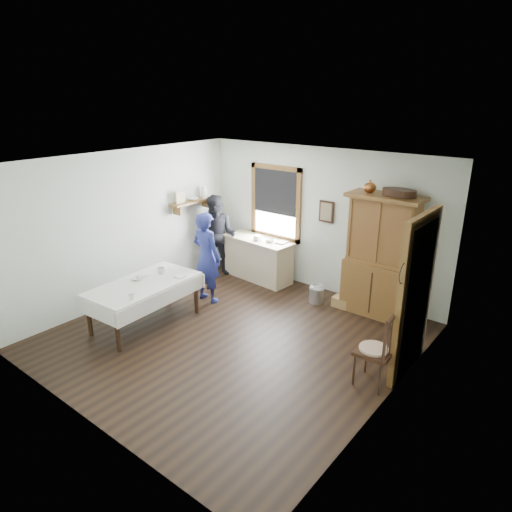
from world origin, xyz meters
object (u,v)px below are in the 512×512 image
(dining_table, at_px, (145,303))
(figure_dark, at_px, (218,238))
(wicker_basket, at_px, (342,302))
(spindle_chair, at_px, (375,348))
(pail, at_px, (316,295))
(china_hutch, at_px, (380,256))
(woman_blue, at_px, (207,261))
(work_counter, at_px, (258,259))

(dining_table, height_order, figure_dark, figure_dark)
(wicker_basket, distance_m, figure_dark, 2.89)
(spindle_chair, height_order, pail, spindle_chair)
(dining_table, relative_size, spindle_chair, 1.75)
(dining_table, bearing_deg, china_hutch, 44.29)
(spindle_chair, distance_m, woman_blue, 3.52)
(china_hutch, bearing_deg, woman_blue, -151.55)
(wicker_basket, bearing_deg, woman_blue, -148.30)
(china_hutch, bearing_deg, spindle_chair, -66.53)
(pail, bearing_deg, dining_table, -125.88)
(woman_blue, bearing_deg, wicker_basket, -147.47)
(work_counter, distance_m, wicker_basket, 2.01)
(wicker_basket, height_order, figure_dark, figure_dark)
(dining_table, distance_m, spindle_chair, 3.72)
(dining_table, bearing_deg, pail, 54.12)
(woman_blue, bearing_deg, china_hutch, -150.77)
(dining_table, relative_size, figure_dark, 1.18)
(woman_blue, bearing_deg, figure_dark, -54.73)
(dining_table, height_order, spindle_chair, spindle_chair)
(work_counter, distance_m, dining_table, 2.69)
(spindle_chair, relative_size, woman_blue, 0.68)
(work_counter, bearing_deg, wicker_basket, 1.78)
(dining_table, distance_m, pail, 3.03)
(wicker_basket, bearing_deg, pail, -164.67)
(pail, bearing_deg, woman_blue, -144.52)
(china_hutch, relative_size, pail, 7.28)
(pail, height_order, wicker_basket, pail)
(wicker_basket, bearing_deg, work_counter, 176.84)
(woman_blue, bearing_deg, pail, -143.69)
(work_counter, relative_size, wicker_basket, 4.89)
(china_hutch, height_order, spindle_chair, china_hutch)
(figure_dark, bearing_deg, wicker_basket, -17.69)
(pail, relative_size, figure_dark, 0.18)
(spindle_chair, xyz_separation_m, wicker_basket, (-1.41, 1.78, -0.43))
(china_hutch, height_order, woman_blue, china_hutch)
(spindle_chair, distance_m, wicker_basket, 2.31)
(work_counter, bearing_deg, china_hutch, 5.87)
(dining_table, xyz_separation_m, woman_blue, (0.16, 1.30, 0.41))
(spindle_chair, relative_size, pail, 3.66)
(china_hutch, xyz_separation_m, figure_dark, (-3.37, -0.35, -0.27))
(wicker_basket, bearing_deg, china_hutch, 14.75)
(dining_table, distance_m, wicker_basket, 3.41)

